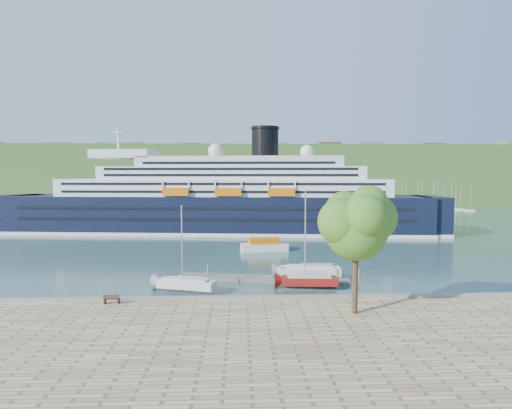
% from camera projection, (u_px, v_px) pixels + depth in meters
% --- Properties ---
extents(ground, '(400.00, 400.00, 0.00)m').
position_uv_depth(ground, '(247.00, 309.00, 39.86)').
color(ground, '#284840').
rests_on(ground, ground).
extents(far_hillside, '(400.00, 50.00, 24.00)m').
position_uv_depth(far_hillside, '(242.00, 176.00, 183.57)').
color(far_hillside, '#375A24').
rests_on(far_hillside, ground).
extents(quay_coping, '(220.00, 0.50, 0.30)m').
position_uv_depth(quay_coping, '(247.00, 297.00, 39.58)').
color(quay_coping, slate).
rests_on(quay_coping, promenade).
extents(cruise_ship, '(102.13, 24.41, 22.72)m').
position_uv_depth(cruise_ship, '(216.00, 180.00, 92.04)').
color(cruise_ship, black).
rests_on(cruise_ship, ground).
extents(park_bench, '(1.49, 0.64, 0.94)m').
position_uv_depth(park_bench, '(112.00, 298.00, 38.12)').
color(park_bench, '#492514').
rests_on(park_bench, promenade).
extents(promenade_tree, '(6.93, 6.93, 11.47)m').
position_uv_depth(promenade_tree, '(356.00, 245.00, 35.12)').
color(promenade_tree, '#2C661B').
rests_on(promenade_tree, promenade).
extents(floating_pontoon, '(20.01, 5.95, 0.44)m').
position_uv_depth(floating_pontoon, '(263.00, 279.00, 50.34)').
color(floating_pontoon, gray).
rests_on(floating_pontoon, ground).
extents(sailboat_white_near, '(7.12, 3.83, 8.87)m').
position_uv_depth(sailboat_white_near, '(186.00, 251.00, 45.11)').
color(sailboat_white_near, silver).
rests_on(sailboat_white_near, ground).
extents(sailboat_red, '(6.87, 2.34, 8.72)m').
position_uv_depth(sailboat_red, '(309.00, 249.00, 46.57)').
color(sailboat_red, maroon).
rests_on(sailboat_red, ground).
extents(sailboat_white_far, '(8.11, 2.75, 10.30)m').
position_uv_depth(sailboat_white_far, '(310.00, 237.00, 50.47)').
color(sailboat_white_far, silver).
rests_on(sailboat_white_far, ground).
extents(tender_launch, '(7.99, 3.75, 2.12)m').
position_uv_depth(tender_launch, '(264.00, 244.00, 70.08)').
color(tender_launch, orange).
rests_on(tender_launch, ground).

